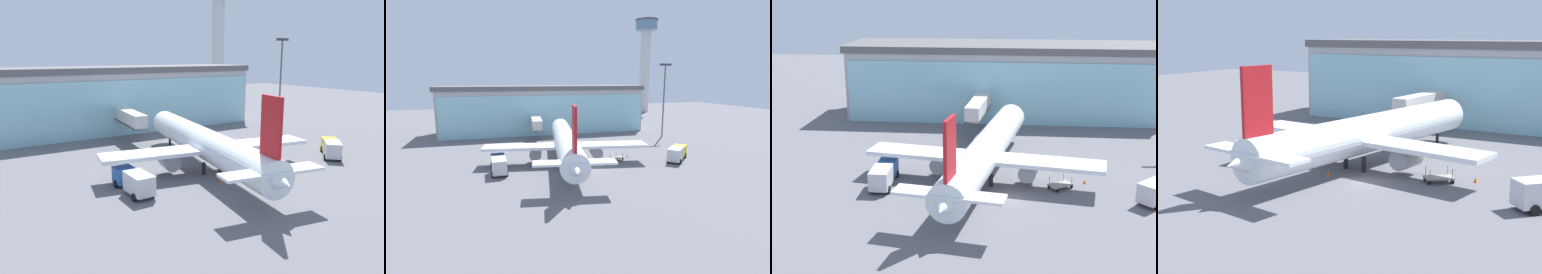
% 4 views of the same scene
% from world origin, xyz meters
% --- Properties ---
extents(ground, '(240.00, 240.00, 0.00)m').
position_xyz_m(ground, '(0.00, 0.00, 0.00)').
color(ground, slate).
extents(terminal_building, '(57.13, 16.08, 13.09)m').
position_xyz_m(terminal_building, '(-0.00, 39.94, 6.55)').
color(terminal_building, '#B0B0B0').
rests_on(terminal_building, ground).
extents(jet_bridge, '(4.01, 15.08, 5.68)m').
position_xyz_m(jet_bridge, '(-4.36, 27.92, 4.31)').
color(jet_bridge, silver).
rests_on(jet_bridge, ground).
extents(airplane, '(29.26, 38.22, 11.66)m').
position_xyz_m(airplane, '(-2.74, 6.01, 3.58)').
color(airplane, white).
rests_on(airplane, ground).
extents(catering_truck, '(2.50, 7.30, 2.65)m').
position_xyz_m(catering_truck, '(-14.89, 3.03, 1.47)').
color(catering_truck, '#2659A5').
rests_on(catering_truck, ground).
extents(baggage_cart, '(3.20, 2.95, 1.50)m').
position_xyz_m(baggage_cart, '(6.31, 3.50, 0.50)').
color(baggage_cart, '#9E998C').
rests_on(baggage_cart, ground).
extents(safety_cone_nose, '(0.36, 0.36, 0.55)m').
position_xyz_m(safety_cone_nose, '(-4.33, 0.37, 0.28)').
color(safety_cone_nose, orange).
rests_on(safety_cone_nose, ground).
extents(safety_cone_wingtip, '(0.36, 0.36, 0.55)m').
position_xyz_m(safety_cone_wingtip, '(9.45, 5.31, 0.28)').
color(safety_cone_wingtip, orange).
rests_on(safety_cone_wingtip, ground).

